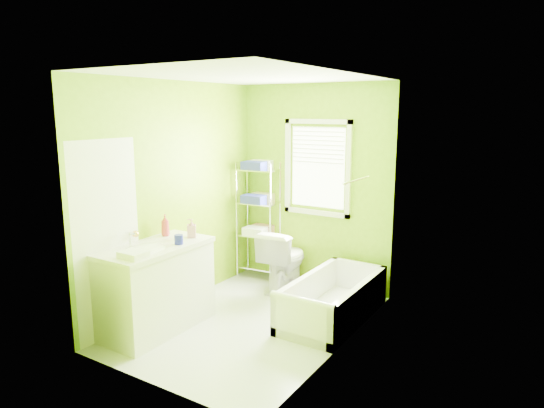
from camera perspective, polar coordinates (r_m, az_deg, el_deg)
The scene contains 9 objects.
ground at distance 5.44m, azimuth -2.42°, elevation -13.69°, with size 2.90×2.90×0.00m, color silver.
room_envelope at distance 4.99m, azimuth -2.56°, elevation 2.65°, with size 2.14×2.94×2.62m.
window at distance 6.18m, azimuth 5.37°, elevation 4.86°, with size 0.92×0.05×1.22m.
door at distance 5.08m, azimuth -18.78°, elevation -4.08°, with size 0.09×0.80×2.00m.
right_wall_decor at distance 4.52m, azimuth 8.19°, elevation -1.26°, with size 0.04×1.48×1.17m.
bathtub at distance 5.49m, azimuth 7.03°, elevation -11.77°, with size 0.70×1.50×0.48m.
toilet at distance 6.22m, azimuth 1.41°, elevation -6.52°, with size 0.44×0.78×0.80m, color white.
vanity at distance 5.25m, azimuth -13.49°, elevation -9.25°, with size 0.62×1.21×1.15m.
wire_shelf_unit at distance 6.54m, azimuth -1.47°, elevation -0.38°, with size 0.57×0.46×1.61m.
Camera 1 is at (2.81, -4.06, 2.27)m, focal length 32.00 mm.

